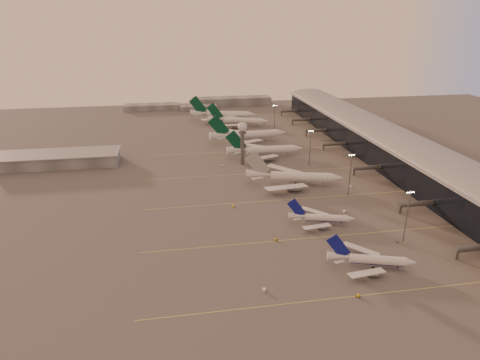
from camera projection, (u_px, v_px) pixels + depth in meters
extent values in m
plane|color=#4D4B4B|center=(280.00, 252.00, 185.79)|extent=(700.00, 700.00, 0.00)
cube|color=#F2DD55|center=(383.00, 293.00, 158.41)|extent=(180.00, 0.25, 0.02)
cube|color=#F2DD55|center=(337.00, 236.00, 199.80)|extent=(180.00, 0.25, 0.02)
cube|color=#F2DD55|center=(306.00, 198.00, 241.19)|extent=(180.00, 0.25, 0.02)
cube|color=#F2DD55|center=(285.00, 171.00, 282.58)|extent=(180.00, 0.25, 0.02)
cube|color=#F2DD55|center=(267.00, 150.00, 328.58)|extent=(180.00, 0.25, 0.02)
cube|color=black|center=(389.00, 148.00, 301.09)|extent=(36.00, 360.00, 18.00)
cylinder|color=gray|center=(390.00, 136.00, 297.87)|extent=(10.08, 360.00, 10.08)
cube|color=gray|center=(390.00, 136.00, 297.80)|extent=(40.00, 362.00, 0.80)
cylinder|color=#515357|center=(479.00, 247.00, 180.79)|extent=(22.00, 2.80, 2.80)
cube|color=#515357|center=(457.00, 254.00, 180.01)|extent=(1.20, 1.20, 4.40)
cylinder|color=#515357|center=(418.00, 204.00, 223.10)|extent=(22.00, 2.80, 2.80)
cube|color=#515357|center=(400.00, 209.00, 222.32)|extent=(1.20, 1.20, 4.40)
cylinder|color=#515357|center=(369.00, 168.00, 276.45)|extent=(22.00, 2.80, 2.80)
cube|color=#515357|center=(354.00, 172.00, 275.67)|extent=(1.20, 1.20, 4.40)
cylinder|color=#515357|center=(336.00, 144.00, 327.96)|extent=(22.00, 2.80, 2.80)
cube|color=#515357|center=(323.00, 147.00, 327.18)|extent=(1.20, 1.20, 4.40)
cylinder|color=#515357|center=(317.00, 130.00, 366.60)|extent=(22.00, 2.80, 2.80)
cube|color=#515357|center=(306.00, 133.00, 365.81)|extent=(1.20, 1.20, 4.40)
cylinder|color=#515357|center=(302.00, 120.00, 405.23)|extent=(22.00, 2.80, 2.80)
cube|color=#515357|center=(292.00, 122.00, 404.45)|extent=(1.20, 1.20, 4.40)
cylinder|color=#515357|center=(291.00, 111.00, 442.02)|extent=(22.00, 2.80, 2.80)
cube|color=#515357|center=(281.00, 113.00, 441.24)|extent=(1.20, 1.20, 4.40)
cube|color=slate|center=(59.00, 159.00, 293.85)|extent=(80.00, 25.00, 8.00)
cube|color=gray|center=(58.00, 154.00, 292.35)|extent=(82.00, 27.00, 0.60)
cylinder|color=#515357|center=(242.00, 149.00, 293.03)|extent=(2.60, 2.60, 22.00)
cylinder|color=#515357|center=(242.00, 133.00, 288.91)|extent=(5.20, 5.20, 1.20)
sphere|color=silver|center=(242.00, 127.00, 287.52)|extent=(6.40, 6.40, 6.40)
cylinder|color=#515357|center=(242.00, 121.00, 286.19)|extent=(0.16, 0.16, 2.00)
cylinder|color=#515357|center=(407.00, 216.00, 190.63)|extent=(0.56, 0.56, 25.00)
cube|color=#515357|center=(411.00, 192.00, 186.33)|extent=(3.60, 0.25, 0.25)
sphere|color=#FFEABF|center=(407.00, 193.00, 186.24)|extent=(0.56, 0.56, 0.56)
sphere|color=#FFEABF|center=(409.00, 192.00, 186.40)|extent=(0.56, 0.56, 0.56)
sphere|color=#FFEABF|center=(412.00, 192.00, 186.56)|extent=(0.56, 0.56, 0.56)
sphere|color=#FFEABF|center=(414.00, 192.00, 186.72)|extent=(0.56, 0.56, 0.56)
cylinder|color=#515357|center=(350.00, 175.00, 240.74)|extent=(0.56, 0.56, 25.00)
cube|color=#515357|center=(352.00, 154.00, 236.44)|extent=(3.60, 0.25, 0.25)
sphere|color=#FFEABF|center=(349.00, 155.00, 236.34)|extent=(0.56, 0.56, 0.56)
sphere|color=#FFEABF|center=(351.00, 155.00, 236.50)|extent=(0.56, 0.56, 0.56)
sphere|color=#FFEABF|center=(353.00, 155.00, 236.67)|extent=(0.56, 0.56, 0.56)
sphere|color=#FFEABF|center=(355.00, 155.00, 236.83)|extent=(0.56, 0.56, 0.56)
cylinder|color=#515357|center=(310.00, 148.00, 290.52)|extent=(0.56, 0.56, 25.00)
cube|color=#515357|center=(311.00, 130.00, 286.23)|extent=(3.60, 0.25, 0.25)
sphere|color=#FFEABF|center=(309.00, 131.00, 286.13)|extent=(0.56, 0.56, 0.56)
sphere|color=#FFEABF|center=(310.00, 131.00, 286.29)|extent=(0.56, 0.56, 0.56)
sphere|color=#FFEABF|center=(312.00, 131.00, 286.45)|extent=(0.56, 0.56, 0.56)
sphere|color=#FFEABF|center=(313.00, 131.00, 286.61)|extent=(0.56, 0.56, 0.56)
cylinder|color=#515357|center=(275.00, 119.00, 372.99)|extent=(0.56, 0.56, 25.00)
cube|color=#515357|center=(275.00, 105.00, 368.69)|extent=(3.60, 0.25, 0.25)
sphere|color=#FFEABF|center=(273.00, 105.00, 368.60)|extent=(0.56, 0.56, 0.56)
sphere|color=#FFEABF|center=(274.00, 105.00, 368.76)|extent=(0.56, 0.56, 0.56)
sphere|color=#FFEABF|center=(276.00, 105.00, 368.92)|extent=(0.56, 0.56, 0.56)
sphere|color=#FFEABF|center=(277.00, 105.00, 369.08)|extent=(0.56, 0.56, 0.56)
cube|color=slate|center=(152.00, 107.00, 469.42)|extent=(60.00, 18.00, 6.00)
cube|color=slate|center=(231.00, 101.00, 492.54)|extent=(90.00, 20.00, 9.00)
cube|color=slate|center=(198.00, 108.00, 468.43)|extent=(40.00, 15.00, 5.00)
cylinder|color=silver|center=(377.00, 261.00, 173.46)|extent=(21.95, 10.10, 3.72)
cylinder|color=navy|center=(377.00, 263.00, 173.76)|extent=(21.23, 8.97, 2.68)
cone|color=silver|center=(411.00, 263.00, 171.86)|extent=(5.15, 4.82, 3.72)
cone|color=silver|center=(338.00, 257.00, 175.19)|extent=(9.85, 6.29, 3.72)
cube|color=silver|center=(367.00, 274.00, 165.88)|extent=(16.20, 6.49, 1.17)
cylinder|color=gray|center=(372.00, 275.00, 168.16)|extent=(4.76, 3.57, 2.42)
cube|color=gray|center=(373.00, 273.00, 167.78)|extent=(0.35, 0.32, 1.49)
cube|color=silver|center=(361.00, 250.00, 182.82)|extent=(13.70, 13.83, 1.17)
cylinder|color=gray|center=(367.00, 257.00, 181.10)|extent=(4.76, 3.57, 2.42)
cube|color=gray|center=(368.00, 255.00, 180.72)|extent=(0.35, 0.32, 1.49)
cube|color=navy|center=(338.00, 248.00, 173.60)|extent=(9.84, 3.39, 11.08)
cube|color=silver|center=(339.00, 263.00, 171.24)|extent=(4.42, 2.20, 0.24)
cube|color=silver|center=(338.00, 252.00, 179.06)|extent=(4.16, 4.06, 0.24)
cylinder|color=black|center=(398.00, 268.00, 173.35)|extent=(0.49, 0.49, 0.98)
cylinder|color=black|center=(371.00, 263.00, 176.56)|extent=(1.17, 0.79, 1.08)
cylinder|color=black|center=(373.00, 269.00, 172.57)|extent=(1.17, 0.79, 1.08)
cylinder|color=silver|center=(326.00, 219.00, 210.32)|extent=(20.25, 8.60, 3.42)
cylinder|color=navy|center=(326.00, 220.00, 210.59)|extent=(19.61, 7.57, 2.46)
cone|color=silver|center=(351.00, 220.00, 209.26)|extent=(4.65, 4.32, 3.42)
cone|color=silver|center=(297.00, 217.00, 211.42)|extent=(9.02, 5.52, 3.42)
cube|color=silver|center=(317.00, 227.00, 203.16)|extent=(14.90, 6.46, 1.07)
cylinder|color=gray|center=(322.00, 228.00, 205.34)|extent=(4.33, 3.17, 2.22)
cube|color=gray|center=(322.00, 227.00, 205.00)|extent=(0.32, 0.29, 1.37)
cube|color=silver|center=(315.00, 212.00, 218.78)|extent=(12.86, 12.40, 1.07)
cylinder|color=gray|center=(319.00, 217.00, 217.27)|extent=(4.33, 3.17, 2.22)
cube|color=gray|center=(320.00, 215.00, 216.93)|extent=(0.32, 0.29, 1.37)
cube|color=navy|center=(296.00, 209.00, 209.95)|extent=(9.12, 2.78, 10.18)
cube|color=silver|center=(297.00, 220.00, 207.78)|extent=(4.09, 2.15, 0.22)
cube|color=silver|center=(297.00, 213.00, 215.00)|extent=(3.88, 3.66, 0.22)
cylinder|color=black|center=(341.00, 224.00, 210.48)|extent=(0.45, 0.45, 0.90)
cylinder|color=black|center=(322.00, 221.00, 213.12)|extent=(1.07, 0.69, 0.99)
cylinder|color=black|center=(323.00, 225.00, 209.44)|extent=(1.07, 0.69, 0.99)
cylinder|color=silver|center=(301.00, 179.00, 259.19)|extent=(36.34, 14.94, 5.64)
cylinder|color=silver|center=(300.00, 181.00, 259.64)|extent=(35.22, 13.23, 4.06)
cone|color=silver|center=(337.00, 180.00, 257.32)|extent=(8.23, 7.28, 5.64)
cone|color=silver|center=(258.00, 176.00, 261.16)|extent=(16.10, 9.43, 5.64)
cube|color=silver|center=(286.00, 189.00, 246.34)|extent=(26.61, 11.59, 1.68)
cylinder|color=gray|center=(293.00, 190.00, 250.08)|extent=(7.71, 5.38, 3.67)
cube|color=gray|center=(293.00, 188.00, 249.62)|extent=(0.32, 0.29, 2.26)
cube|color=silver|center=(286.00, 171.00, 274.27)|extent=(23.00, 22.14, 1.68)
cylinder|color=gray|center=(293.00, 177.00, 271.41)|extent=(7.71, 5.38, 3.67)
cube|color=gray|center=(293.00, 175.00, 270.94)|extent=(0.32, 0.29, 2.26)
cube|color=#93959A|center=(257.00, 166.00, 258.84)|extent=(15.18, 4.42, 16.75)
cube|color=silver|center=(257.00, 180.00, 254.64)|extent=(7.36, 3.88, 0.23)
cube|color=silver|center=(259.00, 172.00, 267.64)|extent=(6.99, 6.58, 0.23)
cylinder|color=black|center=(323.00, 185.00, 259.23)|extent=(0.46, 0.46, 0.91)
cylinder|color=black|center=(295.00, 182.00, 262.52)|extent=(1.09, 0.70, 1.00)
cylinder|color=black|center=(296.00, 185.00, 258.80)|extent=(1.09, 0.70, 1.00)
cylinder|color=silver|center=(270.00, 151.00, 312.01)|extent=(34.82, 6.22, 5.60)
cylinder|color=silver|center=(270.00, 153.00, 312.46)|extent=(34.10, 4.64, 4.03)
cone|color=silver|center=(298.00, 150.00, 315.00)|extent=(6.82, 5.72, 5.60)
cone|color=silver|center=(237.00, 152.00, 308.21)|extent=(14.66, 5.86, 5.60)
cube|color=silver|center=(263.00, 159.00, 297.65)|extent=(25.12, 16.65, 1.66)
cylinder|color=gray|center=(268.00, 160.00, 302.28)|extent=(6.78, 3.76, 3.64)
cube|color=gray|center=(268.00, 159.00, 301.80)|extent=(0.29, 0.25, 2.24)
cube|color=silver|center=(255.00, 147.00, 324.60)|extent=(24.88, 17.34, 1.66)
cylinder|color=gray|center=(261.00, 151.00, 322.85)|extent=(6.78, 3.76, 3.64)
cube|color=gray|center=(261.00, 150.00, 322.38)|extent=(0.29, 0.25, 2.24)
cube|color=#063923|center=(236.00, 143.00, 305.71)|extent=(15.41, 0.61, 16.57)
cube|color=silver|center=(238.00, 154.00, 301.92)|extent=(7.16, 5.12, 0.24)
cube|color=silver|center=(235.00, 149.00, 314.32)|extent=(7.13, 5.30, 0.24)
cylinder|color=black|center=(288.00, 155.00, 315.16)|extent=(0.48, 0.48, 0.97)
cylinder|color=black|center=(266.00, 155.00, 314.79)|extent=(1.07, 0.50, 1.06)
cylinder|color=black|center=(267.00, 157.00, 310.87)|extent=(1.07, 0.50, 1.06)
cylinder|color=silver|center=(254.00, 136.00, 349.26)|extent=(39.97, 8.62, 6.40)
cylinder|color=silver|center=(254.00, 138.00, 349.78)|extent=(39.08, 6.79, 4.61)
cone|color=silver|center=(281.00, 134.00, 354.29)|extent=(8.03, 6.82, 6.40)
cone|color=silver|center=(220.00, 137.00, 343.01)|extent=(16.97, 7.32, 6.40)
cube|color=silver|center=(247.00, 144.00, 332.42)|extent=(28.09, 20.64, 1.89)
cylinder|color=gray|center=(252.00, 145.00, 337.98)|extent=(7.90, 4.58, 4.16)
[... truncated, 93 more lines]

